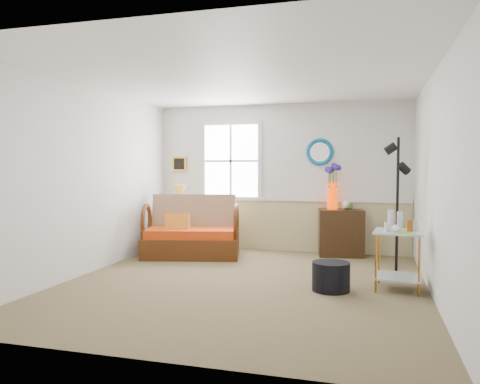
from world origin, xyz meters
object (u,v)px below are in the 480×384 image
(loveseat, at_px, (191,226))
(ottoman, at_px, (331,276))
(lamp_stand, at_px, (181,232))
(floor_lamp, at_px, (397,207))
(cabinet, at_px, (341,233))
(side_table, at_px, (398,260))

(loveseat, distance_m, ottoman, 2.90)
(lamp_stand, relative_size, floor_lamp, 0.36)
(floor_lamp, xyz_separation_m, ottoman, (-0.80, -0.99, -0.77))
(lamp_stand, relative_size, ottoman, 1.50)
(cabinet, relative_size, ottoman, 1.73)
(lamp_stand, bearing_deg, cabinet, 5.25)
(cabinet, bearing_deg, floor_lamp, -67.24)
(cabinet, distance_m, side_table, 2.20)
(loveseat, relative_size, floor_lamp, 0.82)
(lamp_stand, distance_m, floor_lamp, 3.80)
(loveseat, distance_m, floor_lamp, 3.29)
(cabinet, bearing_deg, ottoman, -98.48)
(cabinet, distance_m, floor_lamp, 1.65)
(loveseat, height_order, cabinet, loveseat)
(cabinet, distance_m, ottoman, 2.32)
(cabinet, relative_size, floor_lamp, 0.41)
(loveseat, distance_m, lamp_stand, 0.64)
(ottoman, bearing_deg, side_table, 19.01)
(floor_lamp, distance_m, ottoman, 1.49)
(side_table, bearing_deg, ottoman, -160.99)
(cabinet, bearing_deg, side_table, -77.68)
(loveseat, bearing_deg, lamp_stand, 115.16)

